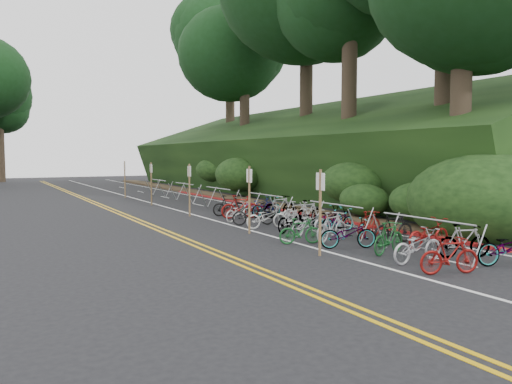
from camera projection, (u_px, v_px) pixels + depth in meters
ground at (315, 260)px, 13.84m from camera, size 120.00×120.00×0.00m
road_markings at (198, 218)px, 22.95m from camera, size 7.47×80.00×0.01m
red_curb at (271, 208)px, 27.06m from camera, size 0.25×28.00×0.10m
embankment at (307, 160)px, 36.53m from camera, size 14.30×48.14×9.11m
tree_cluster at (249, 16)px, 36.81m from camera, size 34.06×55.38×21.28m
bike_rack_front at (425, 228)px, 14.10m from camera, size 1.12×3.30×1.13m
bike_racks_rest at (218, 194)px, 26.57m from camera, size 1.14×23.00×1.17m
signpost_near at (320, 207)px, 14.30m from camera, size 0.08×0.40×2.50m
signposts_rest at (168, 183)px, 26.24m from camera, size 0.08×18.40×2.50m
bike_front at (300, 231)px, 16.26m from camera, size 0.81×1.48×0.86m
bike_valet at (320, 220)px, 18.65m from camera, size 3.41×15.24×1.08m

